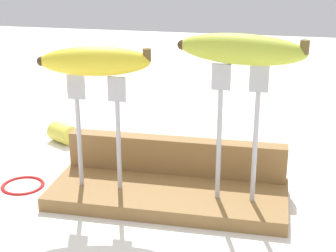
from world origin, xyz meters
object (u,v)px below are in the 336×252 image
at_px(fork_stand_right, 238,122).
at_px(fork_stand_left, 98,122).
at_px(banana_chunk_near, 62,133).
at_px(banana_raised_right, 241,49).
at_px(wire_coil, 21,185).
at_px(banana_raised_left, 95,61).

bearing_deg(fork_stand_right, fork_stand_left, 180.00).
distance_m(fork_stand_left, banana_chunk_near, 0.28).
relative_size(banana_raised_right, wire_coil, 2.55).
bearing_deg(banana_raised_right, fork_stand_left, -180.00).
bearing_deg(fork_stand_left, wire_coil, 175.67).
xyz_separation_m(fork_stand_right, wire_coil, (-0.34, 0.01, -0.14)).
distance_m(fork_stand_left, banana_raised_right, 0.23).
xyz_separation_m(fork_stand_right, banana_chunk_near, (-0.36, 0.21, -0.12)).
distance_m(fork_stand_left, fork_stand_right, 0.20).
bearing_deg(banana_chunk_near, fork_stand_left, -54.70).
xyz_separation_m(banana_chunk_near, wire_coil, (0.01, -0.20, -0.02)).
height_order(fork_stand_left, fork_stand_right, fork_stand_right).
relative_size(banana_chunk_near, wire_coil, 0.91).
bearing_deg(banana_raised_left, banana_chunk_near, 125.29).
bearing_deg(fork_stand_right, banana_raised_left, -180.00).
bearing_deg(wire_coil, banana_raised_left, -4.33).
height_order(banana_raised_left, wire_coil, banana_raised_left).
bearing_deg(wire_coil, fork_stand_left, -4.33).
xyz_separation_m(banana_raised_left, banana_chunk_near, (-0.15, 0.21, -0.20)).
distance_m(banana_raised_right, wire_coil, 0.42).
bearing_deg(banana_raised_right, fork_stand_right, -10.54).
distance_m(fork_stand_right, wire_coil, 0.37).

